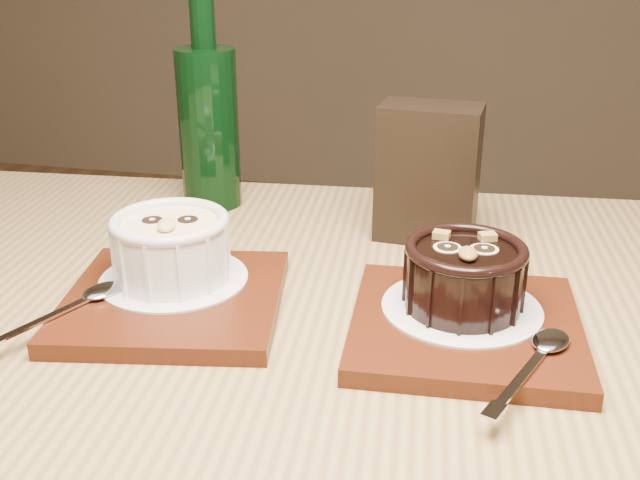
# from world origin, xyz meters

# --- Properties ---
(table) EXTENTS (1.26, 0.89, 0.75)m
(table) POSITION_xyz_m (0.18, -0.03, 0.66)
(table) COLOR olive
(table) RESTS_ON ground
(tray_left) EXTENTS (0.21, 0.21, 0.01)m
(tray_left) POSITION_xyz_m (0.05, 0.02, 0.76)
(tray_left) COLOR #481C0C
(tray_left) RESTS_ON table
(doily_left) EXTENTS (0.13, 0.13, 0.00)m
(doily_left) POSITION_xyz_m (0.04, 0.05, 0.77)
(doily_left) COLOR silver
(doily_left) RESTS_ON tray_left
(ramekin_white) EXTENTS (0.10, 0.10, 0.06)m
(ramekin_white) POSITION_xyz_m (0.04, 0.05, 0.80)
(ramekin_white) COLOR white
(ramekin_white) RESTS_ON doily_left
(spoon_left) EXTENTS (0.08, 0.13, 0.01)m
(spoon_left) POSITION_xyz_m (-0.02, -0.03, 0.77)
(spoon_left) COLOR silver
(spoon_left) RESTS_ON tray_left
(tray_right) EXTENTS (0.19, 0.19, 0.01)m
(tray_right) POSITION_xyz_m (0.29, 0.03, 0.76)
(tray_right) COLOR #481C0C
(tray_right) RESTS_ON table
(doily_right) EXTENTS (0.13, 0.13, 0.00)m
(doily_right) POSITION_xyz_m (0.29, 0.05, 0.77)
(doily_right) COLOR silver
(doily_right) RESTS_ON tray_right
(ramekin_dark) EXTENTS (0.10, 0.10, 0.06)m
(ramekin_dark) POSITION_xyz_m (0.29, 0.05, 0.80)
(ramekin_dark) COLOR black
(ramekin_dark) RESTS_ON doily_right
(spoon_right) EXTENTS (0.08, 0.13, 0.01)m
(spoon_right) POSITION_xyz_m (0.34, -0.03, 0.77)
(spoon_right) COLOR silver
(spoon_right) RESTS_ON tray_right
(condiment_stand) EXTENTS (0.10, 0.07, 0.14)m
(condiment_stand) POSITION_xyz_m (0.24, 0.23, 0.82)
(condiment_stand) COLOR black
(condiment_stand) RESTS_ON table
(green_bottle) EXTENTS (0.07, 0.07, 0.25)m
(green_bottle) POSITION_xyz_m (-0.01, 0.28, 0.85)
(green_bottle) COLOR black
(green_bottle) RESTS_ON table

